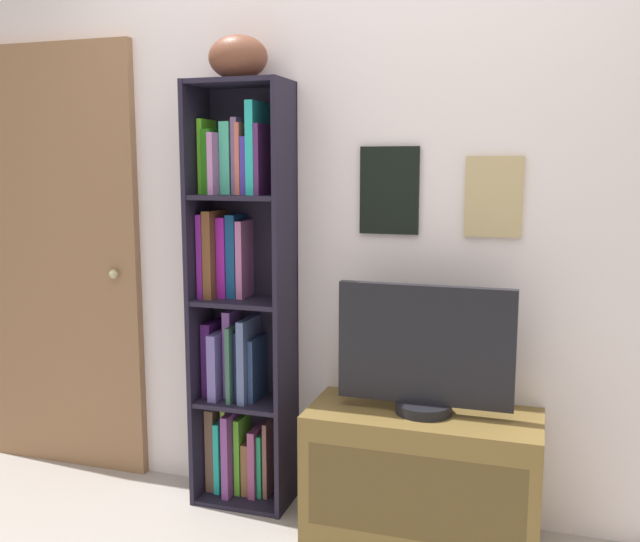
# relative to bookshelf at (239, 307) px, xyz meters

# --- Properties ---
(back_wall) EXTENTS (4.80, 0.08, 2.35)m
(back_wall) POSITION_rel_bookshelf_xyz_m (0.51, 0.13, 0.31)
(back_wall) COLOR silver
(back_wall) RESTS_ON ground
(bookshelf) EXTENTS (0.42, 0.25, 1.82)m
(bookshelf) POSITION_rel_bookshelf_xyz_m (0.00, 0.00, 0.00)
(bookshelf) COLOR black
(bookshelf) RESTS_ON ground
(football) EXTENTS (0.27, 0.21, 0.18)m
(football) POSITION_rel_bookshelf_xyz_m (0.03, -0.03, 1.04)
(football) COLOR brown
(football) RESTS_ON bookshelf
(tv_stand) EXTENTS (0.90, 0.40, 0.52)m
(tv_stand) POSITION_rel_bookshelf_xyz_m (0.83, -0.11, -0.61)
(tv_stand) COLOR brown
(tv_stand) RESTS_ON ground
(television) EXTENTS (0.68, 0.22, 0.51)m
(television) POSITION_rel_bookshelf_xyz_m (0.83, -0.11, -0.10)
(television) COLOR black
(television) RESTS_ON tv_stand
(door) EXTENTS (0.87, 0.09, 2.04)m
(door) POSITION_rel_bookshelf_xyz_m (-0.97, 0.07, 0.15)
(door) COLOR #8C6543
(door) RESTS_ON ground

